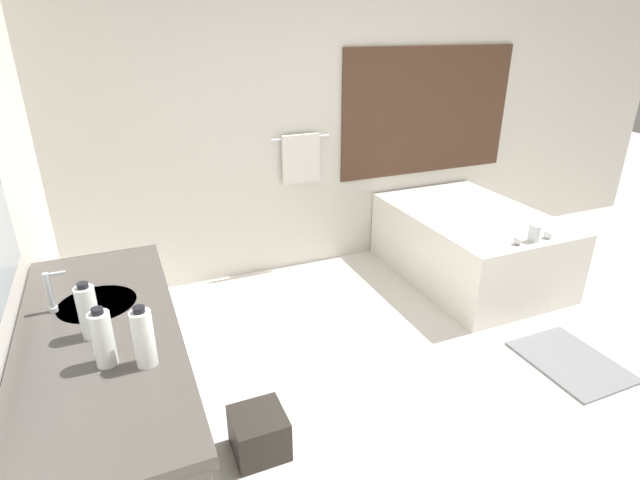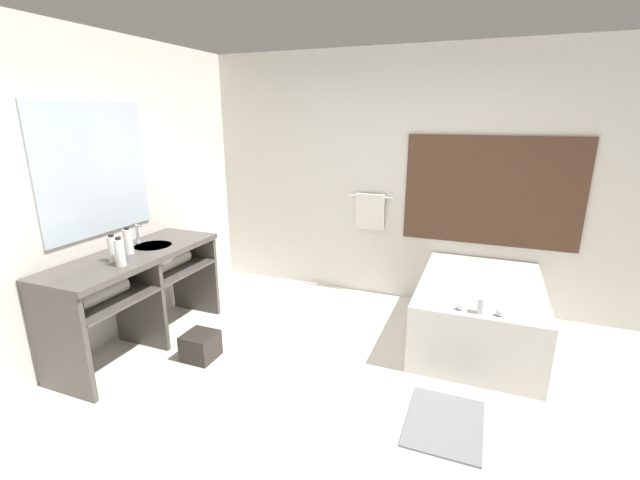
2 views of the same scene
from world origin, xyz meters
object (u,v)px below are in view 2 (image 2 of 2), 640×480
bathtub (479,309)px  waste_bin (201,346)px  water_bottle_1 (113,249)px  water_bottle_3 (128,241)px  water_bottle_2 (120,252)px

bathtub → waste_bin: bathtub is taller
water_bottle_1 → water_bottle_3: bearing=102.8°
bathtub → water_bottle_1: (-2.78, -1.40, 0.67)m
water_bottle_1 → water_bottle_3: (-0.05, 0.21, 0.00)m
waste_bin → bathtub: bearing=28.1°
water_bottle_1 → waste_bin: (0.59, 0.23, -0.87)m
water_bottle_1 → water_bottle_2: (0.13, -0.06, 0.00)m
water_bottle_2 → waste_bin: bearing=32.0°
bathtub → water_bottle_1: water_bottle_1 is taller
water_bottle_3 → waste_bin: water_bottle_3 is taller
water_bottle_2 → waste_bin: water_bottle_2 is taller
water_bottle_1 → waste_bin: size_ratio=0.87×
water_bottle_3 → bathtub: bearing=22.9°
water_bottle_2 → water_bottle_3: bearing=124.0°
water_bottle_2 → water_bottle_3: size_ratio=1.01×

